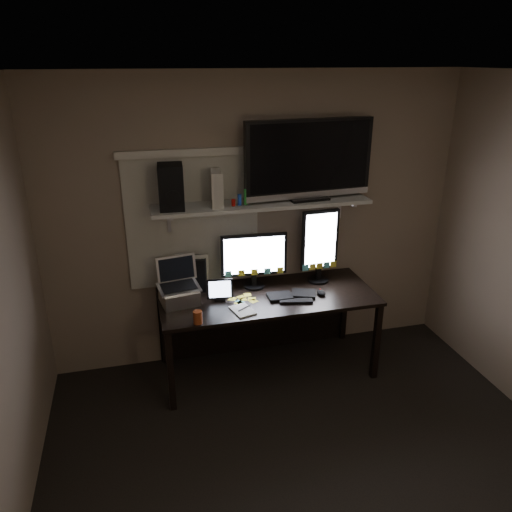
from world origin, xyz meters
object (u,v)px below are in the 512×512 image
object	(u,v)px
game_console	(216,188)
tablet	(220,290)
laptop	(178,283)
cup	(198,317)
monitor_portrait	(320,246)
desk	(264,307)
mouse	(321,293)
tv	(309,160)
speaker	(171,187)
keyboard	(292,295)
monitor_landscape	(254,260)

from	to	relation	value
game_console	tablet	bearing A→B (deg)	-90.18
laptop	cup	xyz separation A→B (m)	(0.10, -0.35, -0.13)
monitor_portrait	desk	bearing A→B (deg)	-178.37
laptop	cup	size ratio (longest dim) A/B	3.63
mouse	laptop	bearing A→B (deg)	169.83
game_console	cup	bearing A→B (deg)	-107.83
tv	game_console	size ratio (longest dim) A/B	3.89
laptop	speaker	xyz separation A→B (m)	(0.00, 0.17, 0.74)
desk	keyboard	distance (m)	0.33
keyboard	speaker	world-z (taller)	speaker
monitor_portrait	cup	distance (m)	1.27
monitor_landscape	mouse	xyz separation A→B (m)	(0.51, -0.29, -0.23)
monitor_landscape	desk	bearing A→B (deg)	-37.47
tv	speaker	world-z (taller)	tv
desk	laptop	bearing A→B (deg)	-172.55
cup	tv	bearing A→B (deg)	26.89
laptop	cup	distance (m)	0.39
monitor_landscape	laptop	xyz separation A→B (m)	(-0.66, -0.16, -0.07)
monitor_landscape	tablet	xyz separation A→B (m)	(-0.33, -0.18, -0.15)
tablet	monitor_portrait	bearing A→B (deg)	16.45
mouse	cup	bearing A→B (deg)	-172.03
tablet	speaker	distance (m)	0.91
cup	tv	world-z (taller)	tv
mouse	tv	xyz separation A→B (m)	(-0.05, 0.29, 1.06)
desk	keyboard	world-z (taller)	keyboard
desk	cup	bearing A→B (deg)	-144.65
mouse	speaker	world-z (taller)	speaker
cup	speaker	world-z (taller)	speaker
monitor_landscape	tablet	distance (m)	0.41
cup	tv	size ratio (longest dim) A/B	0.09
desk	laptop	size ratio (longest dim) A/B	4.96
laptop	keyboard	bearing A→B (deg)	-15.72
tv	monitor_portrait	bearing A→B (deg)	-16.36
laptop	game_console	size ratio (longest dim) A/B	1.30
monitor_landscape	laptop	world-z (taller)	monitor_landscape
cup	speaker	size ratio (longest dim) A/B	0.29
tablet	laptop	distance (m)	0.34
cup	speaker	xyz separation A→B (m)	(-0.09, 0.52, 0.87)
keyboard	cup	bearing A→B (deg)	-151.29
mouse	cup	xyz separation A→B (m)	(-1.07, -0.23, 0.03)
cup	monitor_landscape	bearing A→B (deg)	42.39
desk	game_console	bearing A→B (deg)	169.48
monitor_landscape	keyboard	xyz separation A→B (m)	(0.26, -0.26, -0.23)
monitor_portrait	monitor_landscape	bearing A→B (deg)	174.85
tablet	tv	distance (m)	1.28
laptop	game_console	bearing A→B (deg)	15.60
tv	mouse	bearing A→B (deg)	-85.26
speaker	monitor_landscape	bearing A→B (deg)	3.65
tv	speaker	distance (m)	1.13
tablet	speaker	bearing A→B (deg)	156.90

